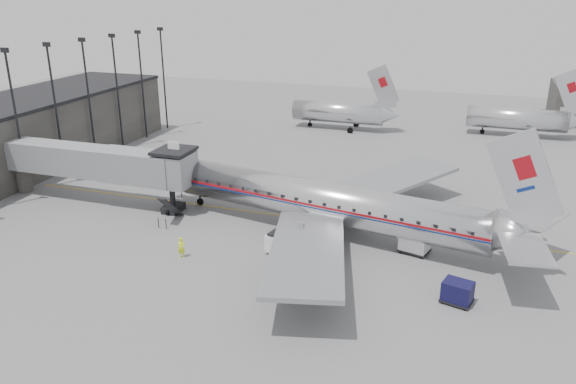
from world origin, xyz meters
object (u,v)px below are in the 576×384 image
ramp_worker (181,247)px  service_van (299,243)px  baggage_cart_white (415,242)px  airliner (330,203)px  baggage_cart_navy (457,292)px

ramp_worker → service_van: bearing=6.8°
service_van → baggage_cart_white: 9.80m
baggage_cart_white → ramp_worker: size_ratio=1.58×
airliner → baggage_cart_navy: airliner is taller
baggage_cart_white → ramp_worker: bearing=-143.6°
airliner → baggage_cart_white: 8.10m
baggage_cart_white → baggage_cart_navy: bearing=-46.8°
baggage_cart_navy → baggage_cart_white: (-3.80, 7.14, 0.12)m
airliner → service_van: bearing=-92.3°
service_van → baggage_cart_white: size_ratio=2.01×
airliner → baggage_cart_white: size_ratio=13.27×
airliner → baggage_cart_navy: size_ratio=15.03×
baggage_cart_white → airliner: bearing=-175.4°
airliner → service_van: airliner is taller
baggage_cart_white → ramp_worker: 19.42m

